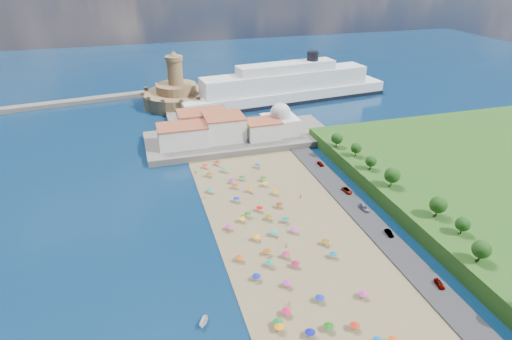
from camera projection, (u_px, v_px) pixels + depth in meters
name	position (u px, v px, depth m)	size (l,w,h in m)	color
ground	(266.00, 225.00, 144.21)	(700.00, 700.00, 0.00)	#071938
terrace	(240.00, 138.00, 208.60)	(90.00, 36.00, 3.00)	#59544C
jetty	(185.00, 119.00, 233.12)	(18.00, 70.00, 2.40)	#59544C
breakwater	(4.00, 110.00, 246.68)	(200.00, 7.00, 2.60)	#59544C
waterfront_buildings	(213.00, 128.00, 202.97)	(57.00, 29.00, 11.00)	silver
domed_building	(280.00, 121.00, 208.62)	(16.00, 16.00, 15.00)	silver
fortress	(177.00, 94.00, 256.35)	(40.00, 40.00, 32.40)	#926C49
cruise_ship	(286.00, 88.00, 262.27)	(134.58, 34.30, 29.09)	black
beach_parasols	(273.00, 238.00, 133.81)	(30.72, 116.49, 2.20)	gray
beachgoers	(257.00, 210.00, 150.50)	(35.36, 81.94, 1.88)	tan
parked_cars	(362.00, 205.00, 152.65)	(2.79, 82.26, 1.42)	gray
hillside_trees	(410.00, 190.00, 145.21)	(11.41, 107.41, 7.38)	#382314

